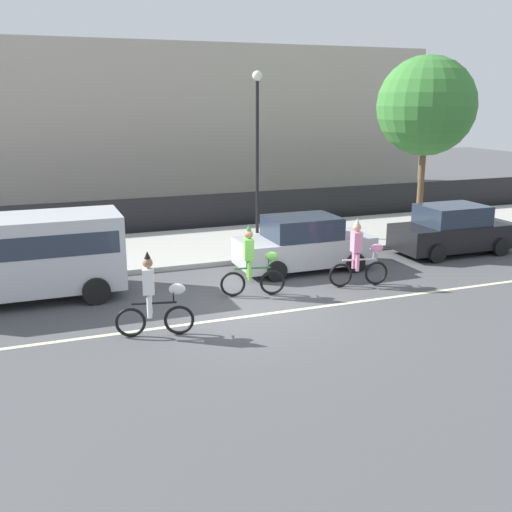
% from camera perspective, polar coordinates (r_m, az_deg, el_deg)
% --- Properties ---
extents(ground_plane, '(80.00, 80.00, 0.00)m').
position_cam_1_polar(ground_plane, '(14.88, -0.72, -5.05)').
color(ground_plane, '#4C4C4F').
extents(road_centre_line, '(36.00, 0.14, 0.01)m').
position_cam_1_polar(road_centre_line, '(14.44, -0.03, -5.67)').
color(road_centre_line, beige).
rests_on(road_centre_line, ground).
extents(sidewalk_curb, '(60.00, 5.00, 0.15)m').
position_cam_1_polar(sidewalk_curb, '(20.83, -6.87, 0.84)').
color(sidewalk_curb, '#ADAAA3').
rests_on(sidewalk_curb, ground).
extents(fence_line, '(40.00, 0.08, 1.40)m').
position_cam_1_polar(fence_line, '(23.47, -8.65, 3.91)').
color(fence_line, black).
rests_on(fence_line, ground).
extents(building_backdrop, '(28.00, 8.00, 7.53)m').
position_cam_1_polar(building_backdrop, '(31.69, -10.74, 12.18)').
color(building_backdrop, '#B2A899').
rests_on(building_backdrop, ground).
extents(parade_cyclist_zebra, '(1.69, 0.56, 1.92)m').
position_cam_1_polar(parade_cyclist_zebra, '(13.16, -9.63, -4.07)').
color(parade_cyclist_zebra, black).
rests_on(parade_cyclist_zebra, ground).
extents(parade_cyclist_lime, '(1.70, 0.56, 1.92)m').
position_cam_1_polar(parade_cyclist_lime, '(15.64, -0.27, -0.84)').
color(parade_cyclist_lime, black).
rests_on(parade_cyclist_lime, ground).
extents(parade_cyclist_pink, '(1.71, 0.52, 1.92)m').
position_cam_1_polar(parade_cyclist_pink, '(16.70, 9.85, -0.04)').
color(parade_cyclist_pink, black).
rests_on(parade_cyclist_pink, ground).
extents(parked_van_silver, '(5.00, 2.22, 2.18)m').
position_cam_1_polar(parked_van_silver, '(16.30, -21.25, 0.38)').
color(parked_van_silver, silver).
rests_on(parked_van_silver, ground).
extents(parked_car_black, '(4.10, 1.92, 1.64)m').
position_cam_1_polar(parked_car_black, '(21.08, 18.23, 2.33)').
color(parked_car_black, black).
rests_on(parked_car_black, ground).
extents(parked_car_silver, '(4.10, 1.92, 1.64)m').
position_cam_1_polar(parked_car_silver, '(18.15, 4.57, 1.11)').
color(parked_car_silver, '#B7BABF').
rests_on(parked_car_silver, ground).
extents(street_lamp_post, '(0.36, 0.36, 5.86)m').
position_cam_1_polar(street_lamp_post, '(22.08, 0.12, 12.00)').
color(street_lamp_post, black).
rests_on(street_lamp_post, sidewalk_curb).
extents(street_tree_near_lamp, '(3.68, 3.68, 6.48)m').
position_cam_1_polar(street_tree_near_lamp, '(23.86, 15.91, 13.56)').
color(street_tree_near_lamp, brown).
rests_on(street_tree_near_lamp, sidewalk_curb).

